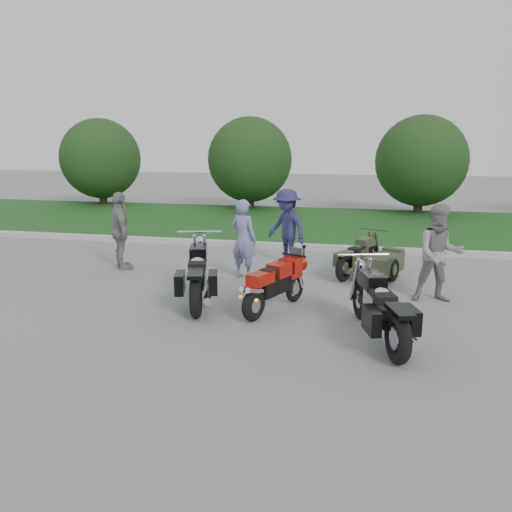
% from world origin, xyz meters
% --- Properties ---
extents(ground, '(80.00, 80.00, 0.00)m').
position_xyz_m(ground, '(0.00, 0.00, 0.00)').
color(ground, gray).
rests_on(ground, ground).
extents(curb, '(60.00, 0.30, 0.15)m').
position_xyz_m(curb, '(0.00, 6.00, 0.07)').
color(curb, '#B5B2AA').
rests_on(curb, ground).
extents(grass_strip, '(60.00, 8.00, 0.14)m').
position_xyz_m(grass_strip, '(0.00, 10.15, 0.07)').
color(grass_strip, '#286121').
rests_on(grass_strip, ground).
extents(tree_far_left, '(3.60, 3.60, 4.00)m').
position_xyz_m(tree_far_left, '(-10.00, 13.50, 2.19)').
color(tree_far_left, '#3F2B1C').
rests_on(tree_far_left, ground).
extents(tree_mid_left, '(3.60, 3.60, 4.00)m').
position_xyz_m(tree_mid_left, '(-3.00, 13.50, 2.19)').
color(tree_mid_left, '#3F2B1C').
rests_on(tree_mid_left, ground).
extents(tree_mid_right, '(3.60, 3.60, 4.00)m').
position_xyz_m(tree_mid_right, '(4.00, 13.50, 2.19)').
color(tree_mid_right, '#3F2B1C').
rests_on(tree_mid_right, ground).
extents(sportbike_red, '(0.89, 1.73, 0.87)m').
position_xyz_m(sportbike_red, '(0.39, 0.67, 0.51)').
color(sportbike_red, black).
rests_on(sportbike_red, ground).
extents(cruiser_left, '(0.94, 2.52, 0.99)m').
position_xyz_m(cruiser_left, '(-1.07, 0.85, 0.51)').
color(cruiser_left, black).
rests_on(cruiser_left, ground).
extents(cruiser_right, '(0.93, 2.40, 0.95)m').
position_xyz_m(cruiser_right, '(2.18, -0.32, 0.48)').
color(cruiser_right, black).
rests_on(cruiser_right, ground).
extents(cruiser_sidecar, '(1.50, 1.93, 0.79)m').
position_xyz_m(cruiser_sidecar, '(2.11, 3.33, 0.37)').
color(cruiser_sidecar, black).
rests_on(cruiser_sidecar, ground).
extents(person_stripe, '(0.75, 0.64, 1.74)m').
position_xyz_m(person_stripe, '(-0.66, 2.74, 0.87)').
color(person_stripe, '#7B7CA8').
rests_on(person_stripe, ground).
extents(person_grey, '(0.96, 0.78, 1.83)m').
position_xyz_m(person_grey, '(3.27, 1.89, 0.91)').
color(person_grey, gray).
rests_on(person_grey, ground).
extents(person_denim, '(1.36, 1.27, 1.84)m').
position_xyz_m(person_denim, '(0.05, 4.25, 0.92)').
color(person_denim, navy).
rests_on(person_denim, ground).
extents(person_back, '(1.00, 1.12, 1.82)m').
position_xyz_m(person_back, '(-3.66, 2.90, 0.91)').
color(person_back, gray).
rests_on(person_back, ground).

